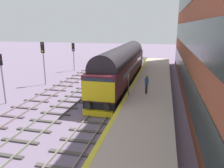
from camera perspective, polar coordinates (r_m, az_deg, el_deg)
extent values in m
plane|color=slate|center=(21.78, 0.16, -3.52)|extent=(140.00, 140.00, 0.00)
cube|color=gray|center=(21.93, -1.66, -3.19)|extent=(0.07, 60.00, 0.15)
cube|color=gray|center=(21.61, 2.02, -3.47)|extent=(0.07, 60.00, 0.15)
cube|color=#494440|center=(11.90, -13.68, -20.46)|extent=(2.50, 0.26, 0.09)
cube|color=#494440|center=(12.91, -10.84, -17.22)|extent=(2.50, 0.26, 0.09)
cube|color=#494440|center=(13.98, -8.50, -14.43)|extent=(2.50, 0.26, 0.09)
cube|color=#494440|center=(15.10, -6.55, -12.03)|extent=(2.50, 0.26, 0.09)
cube|color=#494440|center=(16.26, -4.89, -9.95)|extent=(2.50, 0.26, 0.09)
cube|color=#494440|center=(17.45, -3.48, -8.15)|extent=(2.50, 0.26, 0.09)
cube|color=#494440|center=(18.66, -2.26, -6.57)|extent=(2.50, 0.26, 0.09)
cube|color=#494440|center=(19.89, -1.20, -5.19)|extent=(2.50, 0.26, 0.09)
cube|color=#494440|center=(21.14, -0.26, -3.97)|extent=(2.50, 0.26, 0.09)
cube|color=#494440|center=(22.40, 0.57, -2.88)|extent=(2.50, 0.26, 0.09)
cube|color=#494440|center=(23.67, 1.30, -1.91)|extent=(2.50, 0.26, 0.09)
cube|color=#494440|center=(24.96, 1.97, -1.03)|extent=(2.50, 0.26, 0.09)
cube|color=#494440|center=(26.25, 2.56, -0.25)|extent=(2.50, 0.26, 0.09)
cube|color=#494440|center=(27.54, 3.10, 0.47)|extent=(2.50, 0.26, 0.09)
cube|color=#494440|center=(28.85, 3.59, 1.11)|extent=(2.50, 0.26, 0.09)
cube|color=#494440|center=(30.16, 4.04, 1.71)|extent=(2.50, 0.26, 0.09)
cube|color=#494440|center=(31.47, 4.46, 2.25)|extent=(2.50, 0.26, 0.09)
cube|color=#494440|center=(32.79, 4.84, 2.75)|extent=(2.50, 0.26, 0.09)
cube|color=#494440|center=(34.11, 5.19, 3.21)|extent=(2.50, 0.26, 0.09)
cube|color=#494440|center=(35.43, 5.51, 3.63)|extent=(2.50, 0.26, 0.09)
cube|color=#494440|center=(36.76, 5.81, 4.03)|extent=(2.50, 0.26, 0.09)
cube|color=#494440|center=(38.09, 6.09, 4.40)|extent=(2.50, 0.26, 0.09)
cube|color=#494440|center=(39.42, 6.35, 4.74)|extent=(2.50, 0.26, 0.09)
cube|color=#494440|center=(40.76, 6.60, 5.06)|extent=(2.50, 0.26, 0.09)
cube|color=#494440|center=(42.09, 6.83, 5.36)|extent=(2.50, 0.26, 0.09)
cube|color=#494440|center=(43.43, 7.04, 5.64)|extent=(2.50, 0.26, 0.09)
cube|color=#494440|center=(44.77, 7.25, 5.91)|extent=(2.50, 0.26, 0.09)
cube|color=#494440|center=(46.11, 7.44, 6.15)|extent=(2.50, 0.26, 0.09)
cube|color=#494440|center=(47.45, 7.62, 6.39)|extent=(2.50, 0.26, 0.09)
cube|color=#494440|center=(48.80, 7.79, 6.61)|extent=(2.50, 0.26, 0.09)
cube|color=#494440|center=(50.14, 7.95, 6.82)|extent=(2.50, 0.26, 0.09)
cube|color=slate|center=(23.05, -10.09, -2.52)|extent=(0.07, 60.00, 0.15)
cube|color=slate|center=(22.53, -6.73, -2.80)|extent=(0.07, 60.00, 0.15)
cube|color=#413C38|center=(13.89, -26.52, -16.17)|extent=(2.50, 0.26, 0.09)
cube|color=#413C38|center=(14.89, -22.78, -13.58)|extent=(2.50, 0.26, 0.09)
cube|color=#413C38|center=(15.97, -19.61, -11.28)|extent=(2.50, 0.26, 0.09)
cube|color=#413C38|center=(17.12, -16.88, -9.26)|extent=(2.50, 0.26, 0.09)
cube|color=#413C38|center=(18.32, -14.54, -7.48)|extent=(2.50, 0.26, 0.09)
cube|color=#413C38|center=(19.55, -12.50, -5.91)|extent=(2.50, 0.26, 0.09)
cube|color=#413C38|center=(20.83, -10.71, -4.52)|extent=(2.50, 0.26, 0.09)
cube|color=#413C38|center=(22.13, -9.14, -3.30)|extent=(2.50, 0.26, 0.09)
cube|color=#413C38|center=(23.45, -7.75, -2.20)|extent=(2.50, 0.26, 0.09)
cube|color=#413C38|center=(24.80, -6.51, -1.23)|extent=(2.50, 0.26, 0.09)
cube|color=#413C38|center=(26.16, -5.40, -0.35)|extent=(2.50, 0.26, 0.09)
cube|color=#413C38|center=(27.54, -4.40, 0.44)|extent=(2.50, 0.26, 0.09)
cube|color=#413C38|center=(28.93, -3.50, 1.15)|extent=(2.50, 0.26, 0.09)
cube|color=#413C38|center=(30.33, -2.68, 1.80)|extent=(2.50, 0.26, 0.09)
cube|color=#413C38|center=(31.73, -1.93, 2.39)|extent=(2.50, 0.26, 0.09)
cube|color=#413C38|center=(33.15, -1.24, 2.93)|extent=(2.50, 0.26, 0.09)
cube|color=#413C38|center=(34.57, -0.61, 3.42)|extent=(2.50, 0.26, 0.09)
cube|color=#413C38|center=(36.00, -0.03, 3.88)|extent=(2.50, 0.26, 0.09)
cube|color=#413C38|center=(37.44, 0.51, 4.30)|extent=(2.50, 0.26, 0.09)
cube|color=#413C38|center=(38.88, 1.01, 4.69)|extent=(2.50, 0.26, 0.09)
cube|color=#413C38|center=(40.32, 1.47, 5.05)|extent=(2.50, 0.26, 0.09)
cube|color=#413C38|center=(41.77, 1.90, 5.38)|extent=(2.50, 0.26, 0.09)
cube|color=#413C38|center=(43.22, 2.30, 5.70)|extent=(2.50, 0.26, 0.09)
cube|color=#413C38|center=(44.68, 2.68, 5.99)|extent=(2.50, 0.26, 0.09)
cube|color=#413C38|center=(46.14, 3.03, 6.26)|extent=(2.50, 0.26, 0.09)
cube|color=#413C38|center=(47.60, 3.37, 6.52)|extent=(2.50, 0.26, 0.09)
cube|color=#413C38|center=(49.06, 3.68, 6.76)|extent=(2.50, 0.26, 0.09)
cube|color=#413C38|center=(50.52, 3.97, 6.99)|extent=(2.50, 0.26, 0.09)
cube|color=gray|center=(24.48, -17.02, -1.93)|extent=(0.07, 60.00, 0.15)
cube|color=gray|center=(23.80, -14.03, -2.19)|extent=(0.07, 60.00, 0.15)
cube|color=#4C3D40|center=(19.01, -25.09, -7.61)|extent=(2.50, 0.26, 0.09)
cube|color=#4C3D40|center=(20.40, -21.86, -5.78)|extent=(2.50, 0.26, 0.09)
cube|color=#4C3D40|center=(21.85, -19.07, -4.18)|extent=(2.50, 0.26, 0.09)
cube|color=#4C3D40|center=(23.36, -16.64, -2.77)|extent=(2.50, 0.26, 0.09)
cube|color=#4C3D40|center=(24.93, -14.51, -1.53)|extent=(2.50, 0.26, 0.09)
cube|color=#4C3D40|center=(26.53, -12.65, -0.43)|extent=(2.50, 0.26, 0.09)
cube|color=#4C3D40|center=(28.17, -10.99, 0.53)|extent=(2.50, 0.26, 0.09)
cube|color=#4C3D40|center=(29.83, -9.52, 1.39)|extent=(2.50, 0.26, 0.09)
cube|color=#4C3D40|center=(31.52, -8.21, 2.16)|extent=(2.50, 0.26, 0.09)
cube|color=#4C3D40|center=(33.23, -7.03, 2.85)|extent=(2.50, 0.26, 0.09)
cube|color=#4C3D40|center=(34.96, -5.96, 3.47)|extent=(2.50, 0.26, 0.09)
cube|color=#4C3D40|center=(36.70, -5.00, 4.03)|extent=(2.50, 0.26, 0.09)
cube|color=#4C3D40|center=(38.45, -4.12, 4.54)|extent=(2.50, 0.26, 0.09)
cube|color=#4C3D40|center=(40.22, -3.31, 5.00)|extent=(2.50, 0.26, 0.09)
cube|color=#4C3D40|center=(41.99, -2.58, 5.43)|extent=(2.50, 0.26, 0.09)
cube|color=#4C3D40|center=(43.77, -1.90, 5.81)|extent=(2.50, 0.26, 0.09)
cube|color=#4C3D40|center=(45.56, -1.27, 6.17)|extent=(2.50, 0.26, 0.09)
cube|color=#4C3D40|center=(47.36, -0.69, 6.50)|extent=(2.50, 0.26, 0.09)
cube|color=#4C3D40|center=(49.16, -0.16, 6.80)|extent=(2.50, 0.26, 0.09)
cube|color=#4C3D40|center=(50.97, 0.34, 7.09)|extent=(2.50, 0.26, 0.09)
cube|color=#BBA79B|center=(21.13, 9.72, -2.89)|extent=(4.00, 44.00, 1.00)
cube|color=yellow|center=(21.17, 4.78, -1.27)|extent=(0.30, 44.00, 0.01)
cube|color=brown|center=(23.33, 26.31, 15.84)|extent=(5.52, 40.21, 15.73)
cube|color=#2D3938|center=(23.37, 18.05, 2.50)|extent=(0.06, 36.99, 2.20)
cube|color=#2D3938|center=(22.91, 18.84, 12.15)|extent=(0.06, 36.99, 2.20)
cube|color=black|center=(26.40, 2.73, 1.57)|extent=(2.56, 19.90, 0.60)
cube|color=#551C26|center=(26.13, 2.77, 4.46)|extent=(2.70, 19.90, 2.10)
cylinder|color=#252127|center=(25.94, 2.80, 7.13)|extent=(2.56, 18.31, 2.57)
cube|color=yellow|center=(16.70, -3.67, -2.00)|extent=(2.65, 0.08, 1.58)
cube|color=#232D3D|center=(16.53, -3.69, 0.43)|extent=(2.38, 0.04, 0.64)
cube|color=#232D3D|center=(25.86, 5.77, 4.97)|extent=(0.04, 13.93, 0.44)
cylinder|color=black|center=(17.09, -6.23, -5.56)|extent=(0.48, 0.35, 0.48)
cylinder|color=black|center=(16.67, -1.34, -6.01)|extent=(0.48, 0.35, 0.48)
cube|color=yellow|center=(17.23, -3.63, -7.59)|extent=(2.43, 0.36, 0.47)
cylinder|color=black|center=(18.93, -1.89, -4.72)|extent=(1.64, 1.04, 1.04)
cylinder|color=black|center=(19.93, -1.05, -3.70)|extent=(1.64, 1.04, 1.04)
cylinder|color=black|center=(20.95, -0.30, -2.78)|extent=(1.64, 1.04, 1.04)
cylinder|color=black|center=(32.12, 4.69, 3.36)|extent=(1.64, 1.04, 1.04)
cylinder|color=black|center=(33.18, 4.99, 3.73)|extent=(1.64, 1.04, 1.04)
cylinder|color=black|center=(34.25, 5.26, 4.07)|extent=(1.64, 1.04, 1.04)
cylinder|color=gray|center=(21.75, -26.51, 1.08)|extent=(0.14, 0.14, 4.54)
cube|color=black|center=(21.40, -27.16, 5.67)|extent=(0.44, 0.10, 0.99)
cylinder|color=#0A3E13|center=(21.39, -27.18, 4.94)|extent=(0.20, 0.06, 0.20)
cylinder|color=gray|center=(27.32, -17.26, 5.05)|extent=(0.14, 0.14, 5.08)
cube|color=black|center=(27.03, -17.63, 9.02)|extent=(0.44, 0.10, 1.27)
cylinder|color=#50504E|center=(26.95, -17.77, 9.92)|extent=(0.20, 0.06, 0.20)
cylinder|color=#500807|center=(26.97, -17.72, 9.33)|extent=(0.20, 0.06, 0.20)
cylinder|color=#0A3E13|center=(26.99, -17.68, 8.74)|extent=(0.20, 0.06, 0.20)
cylinder|color=yellow|center=(27.02, -17.63, 8.15)|extent=(0.20, 0.06, 0.20)
cylinder|color=gray|center=(35.17, -9.92, 6.92)|extent=(0.14, 0.14, 4.35)
cube|color=black|center=(34.95, -10.07, 9.41)|extent=(0.44, 0.10, 1.27)
cylinder|color=#0A3E13|center=(34.86, -10.14, 10.11)|extent=(0.20, 0.06, 0.20)
cylinder|color=#53470A|center=(34.88, -10.12, 9.65)|extent=(0.20, 0.06, 0.20)
cylinder|color=#500807|center=(34.90, -10.10, 9.20)|extent=(0.20, 0.06, 0.20)
cylinder|color=white|center=(34.93, -10.08, 8.74)|extent=(0.20, 0.06, 0.20)
cylinder|color=slate|center=(18.81, 4.32, -0.34)|extent=(0.08, 0.08, 1.87)
cube|color=white|center=(18.63, 4.28, 1.91)|extent=(0.05, 0.44, 0.36)
cube|color=black|center=(18.64, 4.19, 1.91)|extent=(0.01, 0.20, 0.24)
cylinder|color=#2F2836|center=(19.70, 8.79, -1.33)|extent=(0.13, 0.13, 0.84)
cylinder|color=#2F2836|center=(19.88, 9.02, -1.19)|extent=(0.13, 0.13, 0.84)
cylinder|color=#305586|center=(19.61, 8.98, 0.70)|extent=(0.43, 0.43, 0.56)
sphere|color=brown|center=(19.51, 9.03, 1.87)|extent=(0.22, 0.22, 0.22)
cylinder|color=#305586|center=(19.42, 8.74, 0.58)|extent=(0.09, 0.09, 0.52)
cylinder|color=#305586|center=(19.80, 9.22, 0.83)|extent=(0.09, 0.09, 0.52)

